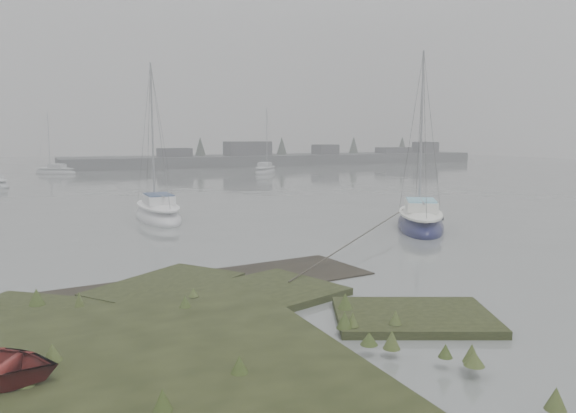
# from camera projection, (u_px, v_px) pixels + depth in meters

# --- Properties ---
(ground) EXTENTS (160.00, 160.00, 0.00)m
(ground) POSITION_uv_depth(u_px,v_px,m) (141.00, 194.00, 39.94)
(ground) COLOR slate
(ground) RESTS_ON ground
(far_shoreline) EXTENTS (60.00, 8.00, 4.15)m
(far_shoreline) POSITION_uv_depth(u_px,v_px,m) (290.00, 158.00, 79.76)
(far_shoreline) COLOR #4C4F51
(far_shoreline) RESTS_ON ground
(sailboat_main) EXTENTS (5.02, 6.16, 8.57)m
(sailboat_main) POSITION_uv_depth(u_px,v_px,m) (420.00, 222.00, 25.30)
(sailboat_main) COLOR #12143D
(sailboat_main) RESTS_ON ground
(sailboat_white) EXTENTS (2.00, 5.94, 8.36)m
(sailboat_white) POSITION_uv_depth(u_px,v_px,m) (158.00, 214.00, 27.94)
(sailboat_white) COLOR silver
(sailboat_white) RESTS_ON ground
(sailboat_far_b) EXTENTS (4.81, 5.40, 7.72)m
(sailboat_far_b) POSITION_uv_depth(u_px,v_px,m) (265.00, 171.00, 61.79)
(sailboat_far_b) COLOR #AFB3B8
(sailboat_far_b) RESTS_ON ground
(sailboat_far_c) EXTENTS (4.84, 4.47, 7.01)m
(sailboat_far_c) POSITION_uv_depth(u_px,v_px,m) (56.00, 172.00, 60.55)
(sailboat_far_c) COLOR #ADB2B8
(sailboat_far_c) RESTS_ON ground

